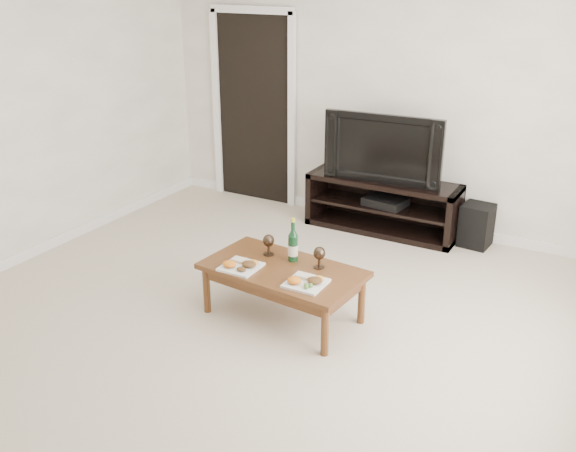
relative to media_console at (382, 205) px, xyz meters
The scene contains 13 objects.
floor 2.51m from the media_console, 92.48° to the right, with size 5.50×5.50×0.00m, color beige.
back_wall 1.07m from the media_console, 111.44° to the left, with size 5.00×0.04×2.60m, color white.
doorway 1.84m from the media_console, behind, with size 0.90×0.02×2.05m, color black.
media_console is the anchor object (origin of this frame).
television 0.61m from the media_console, ahead, with size 1.17×0.15×0.67m, color black.
av_receiver 0.06m from the media_console, 16.13° to the right, with size 0.40×0.30×0.08m, color black.
subwoofer 0.94m from the media_console, ahead, with size 0.28×0.28×0.41m, color black.
coffee_table 2.01m from the media_console, 90.54° to the right, with size 1.19×0.65×0.42m, color brown.
plate_left 2.19m from the media_console, 97.70° to the right, with size 0.27×0.27×0.07m, color white.
plate_right 2.18m from the media_console, 83.18° to the right, with size 0.27×0.27×0.07m, color white.
wine_bottle 1.88m from the media_console, 90.46° to the right, with size 0.07×0.07×0.35m, color #0E361A.
goblet_left 1.88m from the media_console, 97.11° to the right, with size 0.09×0.09×0.17m, color #372A1E, non-canonical shape.
goblet_right 1.90m from the media_console, 83.35° to the right, with size 0.09×0.09×0.17m, color #372A1E, non-canonical shape.
Camera 1 is at (2.23, -3.27, 2.52)m, focal length 40.00 mm.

